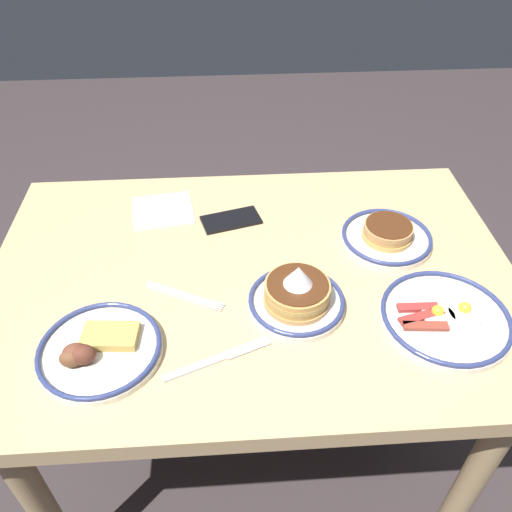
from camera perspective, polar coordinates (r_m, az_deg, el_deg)
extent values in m
plane|color=#372E30|center=(1.74, -0.26, -20.08)|extent=(6.00, 6.00, 0.00)
cube|color=tan|center=(1.16, -0.37, -2.59)|extent=(1.18, 0.80, 0.04)
cylinder|color=tan|center=(1.73, 15.68, -3.61)|extent=(0.06, 0.06, 0.70)
cylinder|color=tan|center=(1.70, -17.91, -5.11)|extent=(0.06, 0.06, 0.70)
cylinder|color=tan|center=(1.40, 22.94, -21.61)|extent=(0.06, 0.06, 0.70)
cylinder|color=tan|center=(1.37, -22.73, -24.11)|extent=(0.06, 0.06, 0.70)
cylinder|color=silver|center=(1.26, 14.20, 1.77)|extent=(0.21, 0.21, 0.01)
torus|color=navy|center=(1.25, 14.29, 2.19)|extent=(0.21, 0.21, 0.01)
cylinder|color=tan|center=(1.25, 14.30, 2.23)|extent=(0.12, 0.12, 0.01)
cylinder|color=tan|center=(1.25, 14.39, 2.65)|extent=(0.11, 0.11, 0.01)
cylinder|color=tan|center=(1.24, 14.48, 3.09)|extent=(0.11, 0.11, 0.01)
cylinder|color=#4C2814|center=(1.24, 14.53, 3.36)|extent=(0.11, 0.11, 0.00)
cylinder|color=silver|center=(1.11, 20.16, -6.61)|extent=(0.26, 0.26, 0.01)
torus|color=navy|center=(1.10, 20.30, -6.18)|extent=(0.26, 0.26, 0.01)
cylinder|color=white|center=(1.12, 22.19, -5.91)|extent=(0.07, 0.07, 0.01)
sphere|color=yellow|center=(1.12, 22.12, -5.38)|extent=(0.03, 0.03, 0.03)
cylinder|color=white|center=(1.09, 19.53, -6.28)|extent=(0.07, 0.07, 0.01)
sphere|color=yellow|center=(1.09, 19.47, -5.78)|extent=(0.02, 0.02, 0.02)
cube|color=#A6302D|center=(1.10, 17.50, -5.45)|extent=(0.08, 0.02, 0.01)
cube|color=#9E2F2A|center=(1.08, 17.88, -6.40)|extent=(0.10, 0.04, 0.01)
cube|color=brown|center=(1.07, 18.28, -7.38)|extent=(0.09, 0.03, 0.01)
cylinder|color=silver|center=(1.03, -16.84, -10.10)|extent=(0.23, 0.23, 0.01)
torus|color=navy|center=(1.02, -16.97, -9.68)|extent=(0.23, 0.23, 0.01)
cube|color=tan|center=(1.03, -15.85, -8.53)|extent=(0.11, 0.07, 0.02)
ellipsoid|color=brown|center=(1.01, -19.39, -10.66)|extent=(0.03, 0.03, 0.03)
ellipsoid|color=brown|center=(1.00, -18.73, -10.31)|extent=(0.05, 0.04, 0.04)
ellipsoid|color=brown|center=(1.01, -19.78, -10.61)|extent=(0.04, 0.03, 0.03)
ellipsoid|color=brown|center=(1.01, -19.33, -10.10)|extent=(0.05, 0.04, 0.04)
ellipsoid|color=brown|center=(1.01, -19.30, -10.31)|extent=(0.04, 0.03, 0.03)
cylinder|color=silver|center=(1.07, 4.48, -5.29)|extent=(0.20, 0.20, 0.01)
torus|color=navy|center=(1.06, 4.51, -4.84)|extent=(0.20, 0.20, 0.01)
cylinder|color=tan|center=(1.06, 4.51, -4.81)|extent=(0.14, 0.14, 0.01)
cylinder|color=gold|center=(1.06, 4.55, -4.35)|extent=(0.13, 0.13, 0.01)
cylinder|color=tan|center=(1.05, 4.58, -3.89)|extent=(0.14, 0.14, 0.01)
cylinder|color=tan|center=(1.04, 4.62, -3.42)|extent=(0.13, 0.13, 0.01)
cylinder|color=#4C2814|center=(1.03, 4.64, -3.13)|extent=(0.12, 0.12, 0.00)
cone|color=white|center=(1.02, 4.71, -2.18)|extent=(0.06, 0.06, 0.04)
cube|color=black|center=(1.29, -2.79, 4.01)|extent=(0.16, 0.11, 0.01)
cube|color=white|center=(1.35, -10.27, 5.01)|extent=(0.17, 0.16, 0.00)
cube|color=silver|center=(1.10, -8.09, -4.35)|extent=(0.16, 0.09, 0.01)
cube|color=silver|center=(1.07, -4.67, -5.84)|extent=(0.03, 0.02, 0.00)
cube|color=silver|center=(1.07, -4.52, -5.62)|extent=(0.03, 0.02, 0.00)
cube|color=silver|center=(1.07, -4.38, -5.41)|extent=(0.03, 0.02, 0.00)
cube|color=silver|center=(1.08, -4.24, -5.20)|extent=(0.03, 0.02, 0.00)
cube|color=silver|center=(0.98, -5.29, -11.67)|extent=(0.17, 0.08, 0.01)
cube|color=silver|center=(1.00, -0.92, -10.13)|extent=(0.09, 0.05, 0.00)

